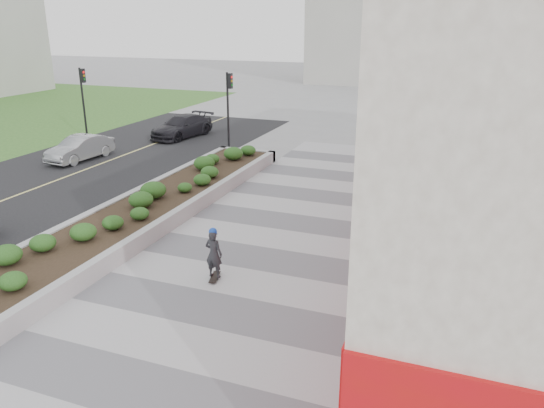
{
  "coord_description": "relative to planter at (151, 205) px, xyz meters",
  "views": [
    {
      "loc": [
        5.14,
        -8.48,
        6.8
      ],
      "look_at": [
        -0.69,
        6.84,
        1.1
      ],
      "focal_mm": 35.0,
      "sensor_mm": 36.0,
      "label": 1
    }
  ],
  "objects": [
    {
      "name": "walkway",
      "position": [
        5.5,
        -4.0,
        -0.41
      ],
      "size": [
        8.0,
        36.0,
        0.01
      ],
      "primitive_type": "cube",
      "color": "#A8A8AD",
      "rests_on": "ground"
    },
    {
      "name": "street",
      "position": [
        -6.5,
        0.0,
        -0.42
      ],
      "size": [
        10.0,
        40.0,
        0.0
      ],
      "primitive_type": "cube",
      "color": "black",
      "rests_on": "ground"
    },
    {
      "name": "car_dark",
      "position": [
        -5.92,
        12.55,
        0.24
      ],
      "size": [
        2.59,
        4.79,
        1.32
      ],
      "primitive_type": "imported",
      "rotation": [
        0.0,
        0.0,
        -0.17
      ],
      "color": "black",
      "rests_on": "ground"
    },
    {
      "name": "car_silver",
      "position": [
        -7.93,
        5.75,
        0.2
      ],
      "size": [
        1.63,
        3.85,
        1.24
      ],
      "primitive_type": "imported",
      "rotation": [
        0.0,
        0.0,
        -0.09
      ],
      "color": "#9D9FA4",
      "rests_on": "ground"
    },
    {
      "name": "skateboarder",
      "position": [
        4.45,
        -3.7,
        0.36
      ],
      "size": [
        0.52,
        0.75,
        1.53
      ],
      "rotation": [
        0.0,
        0.0,
        0.25
      ],
      "color": "beige",
      "rests_on": "ground"
    },
    {
      "name": "traffic_signal_near",
      "position": [
        -1.73,
        10.5,
        2.34
      ],
      "size": [
        0.33,
        0.28,
        4.2
      ],
      "color": "black",
      "rests_on": "ground"
    },
    {
      "name": "building",
      "position": [
        12.48,
        1.98,
        3.56
      ],
      "size": [
        6.04,
        24.08,
        8.0
      ],
      "color": "#B9AC9E",
      "rests_on": "ground"
    },
    {
      "name": "traffic_signal_far",
      "position": [
        -10.93,
        10.0,
        2.34
      ],
      "size": [
        0.33,
        0.28,
        4.2
      ],
      "color": "black",
      "rests_on": "ground"
    },
    {
      "name": "planter",
      "position": [
        0.0,
        0.0,
        0.0
      ],
      "size": [
        3.0,
        18.0,
        0.9
      ],
      "color": "#9E9EA0",
      "rests_on": "ground"
    },
    {
      "name": "manhole_cover",
      "position": [
        6.0,
        -4.0,
        -0.42
      ],
      "size": [
        0.44,
        0.44,
        0.01
      ],
      "primitive_type": "cylinder",
      "color": "#595654",
      "rests_on": "ground"
    },
    {
      "name": "ground",
      "position": [
        5.5,
        -7.0,
        -0.42
      ],
      "size": [
        160.0,
        160.0,
        0.0
      ],
      "primitive_type": "plane",
      "color": "gray",
      "rests_on": "ground"
    }
  ]
}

